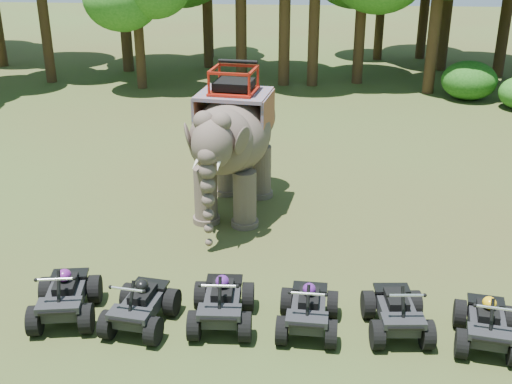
% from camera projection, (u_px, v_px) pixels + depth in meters
% --- Properties ---
extents(ground, '(110.00, 110.00, 0.00)m').
position_uv_depth(ground, '(252.00, 284.00, 15.44)').
color(ground, '#47381E').
rests_on(ground, ground).
extents(elephant, '(2.97, 5.46, 4.36)m').
position_uv_depth(elephant, '(234.00, 140.00, 18.63)').
color(elephant, '#50433A').
rests_on(elephant, ground).
extents(atv_0, '(1.59, 2.00, 1.35)m').
position_uv_depth(atv_0, '(64.00, 290.00, 13.91)').
color(atv_0, black).
rests_on(atv_0, ground).
extents(atv_1, '(1.50, 1.89, 1.27)m').
position_uv_depth(atv_1, '(140.00, 300.00, 13.63)').
color(atv_1, black).
rests_on(atv_1, ground).
extents(atv_2, '(1.38, 1.85, 1.34)m').
position_uv_depth(atv_2, '(222.00, 297.00, 13.68)').
color(atv_2, black).
rests_on(atv_2, ground).
extents(atv_3, '(1.34, 1.77, 1.27)m').
position_uv_depth(atv_3, '(308.00, 304.00, 13.49)').
color(atv_3, black).
rests_on(atv_3, ground).
extents(atv_4, '(1.40, 1.83, 1.28)m').
position_uv_depth(atv_4, '(398.00, 305.00, 13.42)').
color(atv_4, black).
rests_on(atv_4, ground).
extents(atv_5, '(1.51, 1.89, 1.26)m').
position_uv_depth(atv_5, '(488.00, 318.00, 13.02)').
color(atv_5, black).
rests_on(atv_5, ground).
extents(tree_2, '(6.30, 6.30, 9.00)m').
position_uv_depth(tree_2, '(437.00, 1.00, 30.67)').
color(tree_2, '#195114').
rests_on(tree_2, ground).
extents(tree_28, '(5.51, 5.51, 7.87)m').
position_uv_depth(tree_28, '(43.00, 7.00, 33.11)').
color(tree_28, '#195114').
rests_on(tree_28, ground).
extents(tree_29, '(4.55, 4.55, 6.50)m').
position_uv_depth(tree_29, '(138.00, 24.00, 32.14)').
color(tree_29, '#195114').
rests_on(tree_29, ground).
extents(tree_36, '(6.06, 6.06, 8.65)m').
position_uv_depth(tree_36, '(315.00, 1.00, 32.24)').
color(tree_36, '#195114').
rests_on(tree_36, ground).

